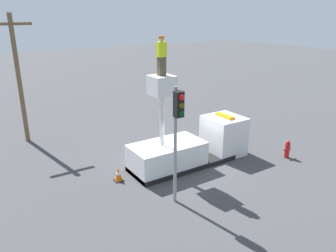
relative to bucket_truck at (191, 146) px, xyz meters
The scene contains 7 objects.
ground_plane 1.08m from the bucket_truck, behind, with size 120.00×120.00×0.00m, color #424244.
bucket_truck is the anchor object (origin of this frame).
worker 5.07m from the bucket_truck, behind, with size 0.40×0.26×1.75m.
traffic_light_pole 4.71m from the bucket_truck, 134.99° to the right, with size 0.34×0.57×4.92m.
fire_hydrant 5.36m from the bucket_truck, 26.16° to the right, with size 0.50×0.26×0.99m.
traffic_cone_rear 4.10m from the bucket_truck, behind, with size 0.42×0.42×0.68m.
utility_pole 10.83m from the bucket_truck, 129.52° to the left, with size 2.20×0.26×7.53m.
Camera 1 is at (-9.05, -12.58, 7.52)m, focal length 35.00 mm.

